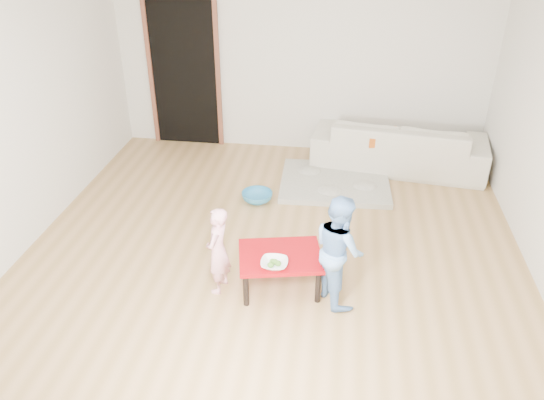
% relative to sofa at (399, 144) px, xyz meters
% --- Properties ---
extents(floor, '(5.00, 5.00, 0.01)m').
position_rel_sofa_xyz_m(floor, '(-1.36, -2.05, -0.32)').
color(floor, '#A07A44').
rests_on(floor, ground).
extents(back_wall, '(5.00, 0.02, 2.60)m').
position_rel_sofa_xyz_m(back_wall, '(-1.36, 0.45, 0.98)').
color(back_wall, silver).
rests_on(back_wall, floor).
extents(left_wall, '(0.02, 5.00, 2.60)m').
position_rel_sofa_xyz_m(left_wall, '(-3.86, -2.05, 0.98)').
color(left_wall, silver).
rests_on(left_wall, floor).
extents(doorway, '(1.02, 0.08, 2.11)m').
position_rel_sofa_xyz_m(doorway, '(-2.96, 0.43, 0.70)').
color(doorway, brown).
rests_on(doorway, back_wall).
extents(sofa, '(2.29, 1.12, 0.64)m').
position_rel_sofa_xyz_m(sofa, '(0.00, 0.00, 0.00)').
color(sofa, beige).
rests_on(sofa, floor).
extents(cushion, '(0.53, 0.49, 0.12)m').
position_rel_sofa_xyz_m(cushion, '(-0.23, -0.16, 0.16)').
color(cushion, '#D15D17').
rests_on(cushion, sofa).
extents(red_table, '(0.83, 0.69, 0.37)m').
position_rel_sofa_xyz_m(red_table, '(-1.22, -2.72, -0.14)').
color(red_table, '#96080E').
rests_on(red_table, floor).
extents(bowl, '(0.23, 0.23, 0.06)m').
position_rel_sofa_xyz_m(bowl, '(-1.25, -2.90, 0.07)').
color(bowl, white).
rests_on(bowl, red_table).
extents(broccoli, '(0.12, 0.12, 0.06)m').
position_rel_sofa_xyz_m(broccoli, '(-1.25, -2.90, 0.07)').
color(broccoli, '#2D5919').
rests_on(broccoli, red_table).
extents(child_pink, '(0.25, 0.33, 0.84)m').
position_rel_sofa_xyz_m(child_pink, '(-1.76, -2.82, 0.10)').
color(child_pink, pink).
rests_on(child_pink, floor).
extents(child_blue, '(0.58, 0.63, 1.03)m').
position_rel_sofa_xyz_m(child_blue, '(-0.71, -2.78, 0.19)').
color(child_blue, '#639BE6').
rests_on(child_blue, floor).
extents(basin, '(0.37, 0.37, 0.11)m').
position_rel_sofa_xyz_m(basin, '(-1.69, -1.18, -0.26)').
color(basin, teal).
rests_on(basin, floor).
extents(blanket, '(1.37, 1.16, 0.07)m').
position_rel_sofa_xyz_m(blanket, '(-0.79, -0.64, -0.29)').
color(blanket, '#B9B6A3').
rests_on(blanket, floor).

